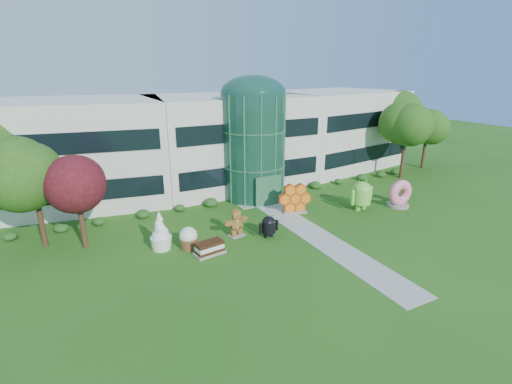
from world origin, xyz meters
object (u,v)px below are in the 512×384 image
android_black (269,225)px  gingerbread (236,223)px  android_green (362,193)px  donut (399,193)px

android_black → gingerbread: 2.40m
android_green → donut: android_green is taller
android_black → donut: 13.68m
android_black → gingerbread: (-2.05, 1.25, 0.12)m
android_green → gingerbread: size_ratio=1.30×
android_green → donut: bearing=-19.2°
android_green → android_black: android_green is taller
donut → gingerbread: donut is taller
gingerbread → android_green: bearing=-12.6°
android_green → android_black: (-10.06, -1.22, -0.56)m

